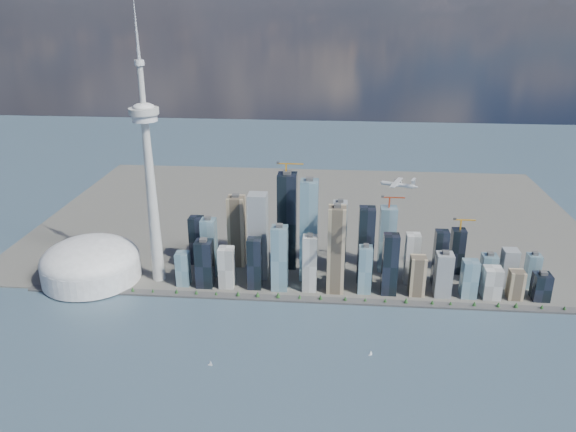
# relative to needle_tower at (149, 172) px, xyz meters

# --- Properties ---
(ground) EXTENTS (4000.00, 4000.00, 0.00)m
(ground) POSITION_rel_needle_tower_xyz_m (300.00, -310.00, -235.84)
(ground) COLOR #36505F
(ground) RESTS_ON ground
(seawall) EXTENTS (1100.00, 22.00, 4.00)m
(seawall) POSITION_rel_needle_tower_xyz_m (300.00, -60.00, -233.84)
(seawall) COLOR #383838
(seawall) RESTS_ON ground
(land) EXTENTS (1400.00, 900.00, 3.00)m
(land) POSITION_rel_needle_tower_xyz_m (300.00, 390.00, -234.34)
(land) COLOR #4C4C47
(land) RESTS_ON ground
(shoreline_trees) EXTENTS (960.53, 7.20, 8.80)m
(shoreline_trees) POSITION_rel_needle_tower_xyz_m (300.00, -60.00, -227.06)
(shoreline_trees) COLOR #3F2D1E
(shoreline_trees) RESTS_ON seawall
(skyscraper_cluster) EXTENTS (736.00, 142.00, 236.27)m
(skyscraper_cluster) POSITION_rel_needle_tower_xyz_m (359.62, 26.82, -162.99)
(skyscraper_cluster) COLOR black
(skyscraper_cluster) RESTS_ON land
(needle_tower) EXTENTS (56.00, 56.00, 550.50)m
(needle_tower) POSITION_rel_needle_tower_xyz_m (0.00, 0.00, 0.00)
(needle_tower) COLOR #ACABA6
(needle_tower) RESTS_ON land
(dome_stadium) EXTENTS (200.00, 200.00, 86.00)m
(dome_stadium) POSITION_rel_needle_tower_xyz_m (-140.00, -10.00, -196.40)
(dome_stadium) COLOR silver
(dome_stadium) RESTS_ON land
(airplane) EXTENTS (64.34, 57.57, 16.16)m
(airplane) POSITION_rel_needle_tower_xyz_m (467.27, -110.28, 23.53)
(airplane) COLOR silver
(airplane) RESTS_ON ground
(sailboat_west) EXTENTS (7.63, 3.40, 10.56)m
(sailboat_west) POSITION_rel_needle_tower_xyz_m (169.98, -281.49, -232.45)
(sailboat_west) COLOR white
(sailboat_west) RESTS_ON ground
(sailboat_east) EXTENTS (6.73, 4.16, 9.63)m
(sailboat_east) POSITION_rel_needle_tower_xyz_m (428.28, -231.35, -232.75)
(sailboat_east) COLOR white
(sailboat_east) RESTS_ON ground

